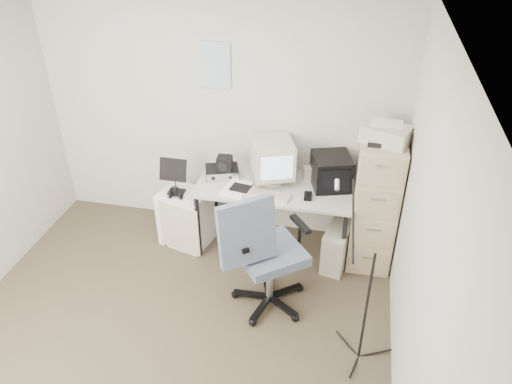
% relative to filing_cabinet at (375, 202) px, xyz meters
% --- Properties ---
extents(floor, '(3.60, 3.60, 0.01)m').
position_rel_filing_cabinet_xyz_m(floor, '(-1.58, -1.48, -0.66)').
color(floor, '#3C3426').
rests_on(floor, ground).
extents(ceiling, '(3.60, 3.60, 0.01)m').
position_rel_filing_cabinet_xyz_m(ceiling, '(-1.58, -1.48, 1.85)').
color(ceiling, white).
rests_on(ceiling, ground).
extents(wall_back, '(3.60, 0.02, 2.50)m').
position_rel_filing_cabinet_xyz_m(wall_back, '(-1.58, 0.32, 0.60)').
color(wall_back, beige).
rests_on(wall_back, ground).
extents(wall_right, '(0.02, 3.60, 2.50)m').
position_rel_filing_cabinet_xyz_m(wall_right, '(0.22, -1.48, 0.60)').
color(wall_right, beige).
rests_on(wall_right, ground).
extents(wall_calendar, '(0.30, 0.02, 0.44)m').
position_rel_filing_cabinet_xyz_m(wall_calendar, '(-1.60, 0.31, 1.10)').
color(wall_calendar, white).
rests_on(wall_calendar, wall_back).
extents(filing_cabinet, '(0.40, 0.60, 1.30)m').
position_rel_filing_cabinet_xyz_m(filing_cabinet, '(0.00, 0.00, 0.00)').
color(filing_cabinet, tan).
rests_on(filing_cabinet, floor).
extents(printer, '(0.46, 0.39, 0.15)m').
position_rel_filing_cabinet_xyz_m(printer, '(0.00, -0.05, 0.73)').
color(printer, beige).
rests_on(printer, filing_cabinet).
extents(desk, '(1.50, 0.70, 0.73)m').
position_rel_filing_cabinet_xyz_m(desk, '(-0.95, -0.03, -0.29)').
color(desk, '#A2A2A2').
rests_on(desk, floor).
extents(crt_monitor, '(0.49, 0.50, 0.41)m').
position_rel_filing_cabinet_xyz_m(crt_monitor, '(-0.99, 0.05, 0.29)').
color(crt_monitor, beige).
rests_on(crt_monitor, desk).
extents(crt_tv, '(0.44, 0.45, 0.31)m').
position_rel_filing_cabinet_xyz_m(crt_tv, '(-0.44, 0.08, 0.24)').
color(crt_tv, black).
rests_on(crt_tv, desk).
extents(desk_speaker, '(0.10, 0.10, 0.15)m').
position_rel_filing_cabinet_xyz_m(desk_speaker, '(-0.66, 0.12, 0.15)').
color(desk_speaker, beige).
rests_on(desk_speaker, desk).
extents(keyboard, '(0.45, 0.21, 0.02)m').
position_rel_filing_cabinet_xyz_m(keyboard, '(-0.99, -0.24, 0.09)').
color(keyboard, beige).
rests_on(keyboard, desk).
extents(mouse, '(0.08, 0.13, 0.04)m').
position_rel_filing_cabinet_xyz_m(mouse, '(-0.62, -0.19, 0.10)').
color(mouse, black).
rests_on(mouse, desk).
extents(radio_receiver, '(0.37, 0.32, 0.09)m').
position_rel_filing_cabinet_xyz_m(radio_receiver, '(-1.49, 0.03, 0.13)').
color(radio_receiver, black).
rests_on(radio_receiver, desk).
extents(radio_speaker, '(0.15, 0.14, 0.14)m').
position_rel_filing_cabinet_xyz_m(radio_speaker, '(-1.45, 0.00, 0.24)').
color(radio_speaker, black).
rests_on(radio_speaker, radio_receiver).
extents(papers, '(0.27, 0.34, 0.02)m').
position_rel_filing_cabinet_xyz_m(papers, '(-1.29, -0.19, 0.09)').
color(papers, white).
rests_on(papers, desk).
extents(pc_tower, '(0.29, 0.49, 0.43)m').
position_rel_filing_cabinet_xyz_m(pc_tower, '(-0.30, -0.18, -0.43)').
color(pc_tower, beige).
rests_on(pc_tower, floor).
extents(office_chair, '(0.94, 0.94, 1.16)m').
position_rel_filing_cabinet_xyz_m(office_chair, '(-0.84, -0.84, -0.07)').
color(office_chair, '#535968').
rests_on(office_chair, floor).
extents(side_cart, '(0.55, 0.48, 0.58)m').
position_rel_filing_cabinet_xyz_m(side_cart, '(-1.84, -0.14, -0.36)').
color(side_cart, white).
rests_on(side_cart, floor).
extents(music_stand, '(0.28, 0.17, 0.39)m').
position_rel_filing_cabinet_xyz_m(music_stand, '(-1.92, -0.14, 0.13)').
color(music_stand, black).
rests_on(music_stand, side_cart).
extents(headphones, '(0.14, 0.14, 0.03)m').
position_rel_filing_cabinet_xyz_m(headphones, '(-1.89, -0.23, -0.02)').
color(headphones, black).
rests_on(headphones, side_cart).
extents(mic_stand, '(0.02, 0.02, 1.37)m').
position_rel_filing_cabinet_xyz_m(mic_stand, '(-0.03, -1.28, 0.03)').
color(mic_stand, black).
rests_on(mic_stand, floor).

